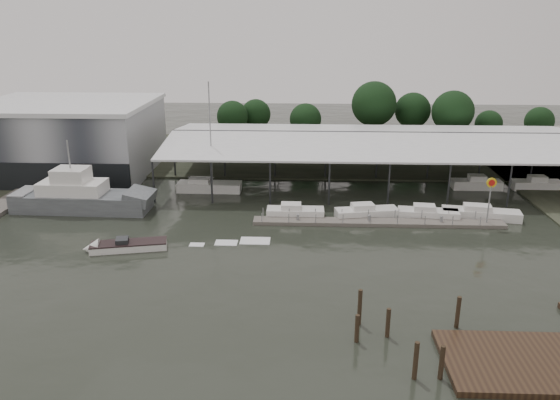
{
  "coord_description": "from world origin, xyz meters",
  "views": [
    {
      "loc": [
        6.38,
        -47.58,
        22.05
      ],
      "look_at": [
        3.96,
        10.59,
        2.5
      ],
      "focal_mm": 35.0,
      "sensor_mm": 36.0,
      "label": 1
    }
  ],
  "objects_px": {
    "white_sailboat": "(208,186)",
    "speedboat_underway": "(122,246)",
    "shell_fuel_sign": "(490,192)",
    "grey_trawler": "(83,198)"
  },
  "relations": [
    {
      "from": "white_sailboat",
      "to": "speedboat_underway",
      "type": "bearing_deg",
      "value": -104.76
    },
    {
      "from": "shell_fuel_sign",
      "to": "white_sailboat",
      "type": "relative_size",
      "value": 0.38
    },
    {
      "from": "grey_trawler",
      "to": "white_sailboat",
      "type": "relative_size",
      "value": 1.15
    },
    {
      "from": "grey_trawler",
      "to": "white_sailboat",
      "type": "height_order",
      "value": "white_sailboat"
    },
    {
      "from": "white_sailboat",
      "to": "speedboat_underway",
      "type": "relative_size",
      "value": 0.77
    },
    {
      "from": "shell_fuel_sign",
      "to": "grey_trawler",
      "type": "height_order",
      "value": "grey_trawler"
    },
    {
      "from": "white_sailboat",
      "to": "speedboat_underway",
      "type": "xyz_separation_m",
      "value": [
        -5.4,
        -19.68,
        -0.28
      ]
    },
    {
      "from": "shell_fuel_sign",
      "to": "grey_trawler",
      "type": "relative_size",
      "value": 0.33
    },
    {
      "from": "shell_fuel_sign",
      "to": "white_sailboat",
      "type": "distance_m",
      "value": 35.11
    },
    {
      "from": "shell_fuel_sign",
      "to": "speedboat_underway",
      "type": "xyz_separation_m",
      "value": [
        -38.45,
        -8.27,
        -3.53
      ]
    }
  ]
}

